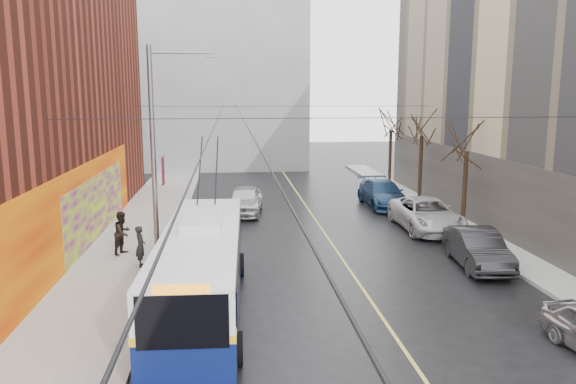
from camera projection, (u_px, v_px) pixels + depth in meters
name	position (u px, v px, depth m)	size (l,w,h in m)	color
sidewalk_left	(124.00, 259.00, 24.39)	(4.00, 60.00, 0.15)	gray
sidewalk_right	(497.00, 248.00, 26.13)	(2.00, 60.00, 0.15)	gray
lane_line	(331.00, 243.00, 27.34)	(0.12, 50.00, 0.01)	#BFB74C
building_far	(201.00, 74.00, 55.34)	(20.50, 12.10, 18.00)	gray
streetlight_pole	(157.00, 154.00, 21.79)	(2.65, 0.60, 9.00)	slate
catenary_wires	(246.00, 113.00, 26.58)	(18.00, 60.00, 0.22)	black
tree_near	(467.00, 136.00, 29.19)	(3.20, 3.20, 6.40)	black
tree_mid	(422.00, 124.00, 36.00)	(3.20, 3.20, 6.68)	black
tree_far	(391.00, 120.00, 42.87)	(3.20, 3.20, 6.57)	black
pigeons_flying	(255.00, 82.00, 21.76)	(4.96, 3.84, 1.34)	slate
trolleybus	(202.00, 269.00, 18.39)	(2.95, 11.53, 5.42)	#09144A
parked_car_b	(478.00, 248.00, 23.47)	(1.67, 4.79, 1.58)	#252527
parked_car_c	(426.00, 214.00, 29.78)	(2.78, 6.03, 1.68)	silver
parked_car_d	(383.00, 194.00, 35.95)	(2.32, 5.70, 1.65)	navy
following_car	(245.00, 200.00, 33.75)	(1.98, 4.92, 1.68)	#B9B9BE
pedestrian_a	(141.00, 246.00, 23.00)	(0.62, 0.41, 1.71)	black
pedestrian_b	(123.00, 233.00, 24.77)	(0.93, 0.73, 1.92)	black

